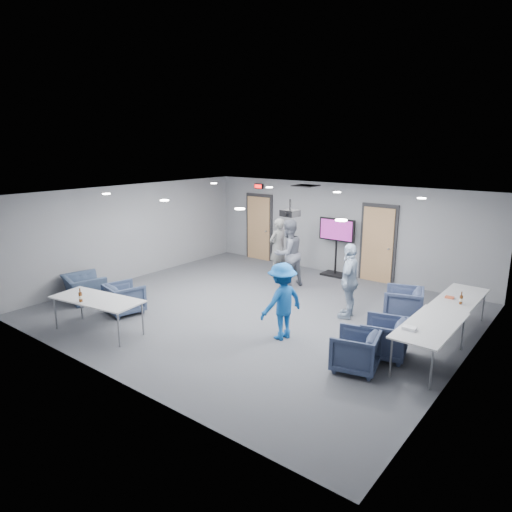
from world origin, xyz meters
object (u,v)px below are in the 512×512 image
Objects in this scene: chair_right_c at (355,351)px; bottle_right at (461,300)px; chair_right_a at (403,304)px; projector at (290,213)px; table_right_a at (460,299)px; person_c at (349,281)px; table_front_left at (97,300)px; person_a at (278,248)px; table_right_b at (431,327)px; chair_front_b at (84,288)px; bottle_front at (80,297)px; chair_right_b at (384,338)px; person_b at (288,253)px; person_d at (282,301)px; chair_front_a at (125,298)px; tv_stand at (336,244)px.

bottle_right reaches higher than chair_right_c.
projector reaches higher than chair_right_a.
person_c is at bearing 109.29° from table_right_a.
person_a is at bearing 75.43° from table_front_left.
table_right_a is 0.92× the size of table_right_b.
bottle_front is (1.90, -1.21, 0.51)m from chair_front_b.
table_front_left is at bearing -144.63° from bottle_right.
chair_right_c is at bearing 57.28° from person_a.
chair_right_a is 3.25m from projector.
chair_right_b is 7.27m from chair_front_b.
chair_right_a is at bearing 167.62° from bottle_right.
chair_front_b is 3.91× the size of bottle_right.
bottle_right is at bearing -5.08° from table_right_b.
person_b reaches higher than person_a.
person_d reaches higher than chair_front_a.
chair_right_a is at bearing 34.43° from table_front_left.
person_b is at bearing 170.38° from bottle_right.
table_front_left reaches higher than chair_front_b.
table_right_a reaches higher than chair_right_c.
projector is (-3.07, -1.80, 1.72)m from table_right_a.
person_a reaches higher than bottle_right.
table_front_left is 1.21× the size of tv_stand.
chair_front_b is at bearing 103.70° from table_right_b.
table_right_b is (5.29, -2.83, -0.17)m from person_a.
person_d is at bearing 36.51° from bottle_front.
bottle_front is at bearing -62.34° from chair_right_a.
tv_stand is at bearing -156.30° from chair_right_b.
person_b is at bearing 75.30° from bottle_front.
person_c is at bearing 37.90° from table_front_left.
person_d is at bearing 134.41° from table_right_a.
person_d is at bearing -142.55° from bottle_right.
bottle_front reaches higher than table_right_a.
bottle_front is 0.76× the size of projector.
person_a is at bearing -138.17° from chair_right_b.
chair_front_b is (-5.66, -3.05, -0.52)m from person_c.
bottle_right is at bearing 143.62° from chair_right_c.
chair_front_b is 2.31m from bottle_front.
table_front_left is (-5.83, -2.80, -0.00)m from table_right_b.
chair_right_a is 0.82× the size of chair_front_b.
person_b reaches higher than chair_right_c.
table_front_left is (-5.83, -4.70, 0.00)m from table_right_a.
table_right_a reaches higher than chair_front_b.
person_b is 1.09× the size of person_c.
table_front_left reaches higher than chair_right_b.
chair_right_c is 2.71m from bottle_right.
chair_right_c is at bearing 10.64° from table_front_left.
person_b is 4.53m from table_right_a.
bottle_front is (-3.76, -4.26, -0.02)m from person_c.
person_c is at bearing 61.95° from table_right_b.
bottle_front is at bearing 119.54° from chair_front_a.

